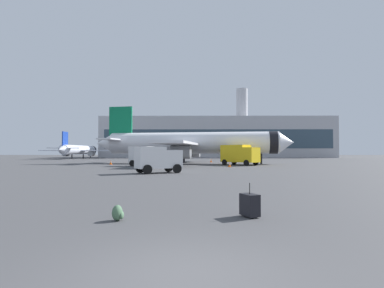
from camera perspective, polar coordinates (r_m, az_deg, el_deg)
name	(u,v)px	position (r m, az deg, el deg)	size (l,w,h in m)	color
ground_plane	(181,276)	(5.60, -2.13, -23.62)	(400.00, 400.00, 0.00)	#424244
airplane_at_gate	(191,143)	(53.94, -0.18, 0.16)	(35.73, 32.36, 10.50)	white
airplane_taxiing	(79,150)	(100.54, -20.47, -1.06)	(23.69, 26.31, 7.74)	silver
service_truck	(146,155)	(44.77, -8.66, -2.11)	(5.27, 3.91, 2.90)	white
fuel_truck	(239,154)	(48.23, 8.94, -1.87)	(5.95, 5.93, 3.20)	yellow
cargo_van	(158,158)	(30.18, -6.44, -2.73)	(4.82, 3.95, 2.60)	white
safety_cone_near	(230,165)	(42.16, 7.12, -3.91)	(0.44, 0.44, 0.64)	#F2590C
safety_cone_mid	(111,162)	(52.03, -15.08, -3.36)	(0.44, 0.44, 0.72)	#F2590C
safety_cone_far	(211,160)	(61.42, 3.62, -3.12)	(0.44, 0.44, 0.72)	#F2590C
rolling_suitcase	(250,205)	(10.16, 10.83, -11.20)	(0.63, 0.75, 1.10)	black
traveller_backpack	(118,213)	(9.76, -13.81, -12.53)	(0.36, 0.40, 0.48)	#476B4C
terminal_building	(216,138)	(118.88, 4.55, 1.15)	(85.14, 23.67, 26.90)	#B2B2B7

